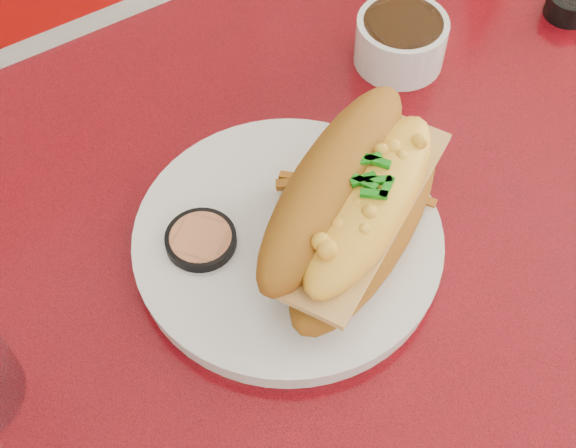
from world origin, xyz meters
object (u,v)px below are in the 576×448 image
sauce_cup_left (202,245)px  sauce_cup_right (570,4)px  diner_table (440,254)px  booth_bench_far (158,53)px  gravy_ramekin (401,40)px  mac_hoagie (356,203)px  dinner_plate (288,241)px  fork (346,212)px

sauce_cup_left → sauce_cup_right: bearing=6.9°
diner_table → booth_bench_far: size_ratio=1.03×
gravy_ramekin → booth_bench_far: bearing=93.3°
diner_table → sauce_cup_left: bearing=169.5°
mac_hoagie → sauce_cup_left: bearing=123.3°
mac_hoagie → sauce_cup_right: size_ratio=4.08×
mac_hoagie → sauce_cup_right: bearing=-11.1°
gravy_ramekin → sauce_cup_left: gravy_ramekin is taller
gravy_ramekin → dinner_plate: bearing=-148.8°
dinner_plate → gravy_ramekin: bearing=31.2°
diner_table → sauce_cup_left: size_ratio=15.24×
booth_bench_far → mac_hoagie: same height
sauce_cup_right → sauce_cup_left: bearing=-173.1°
dinner_plate → gravy_ramekin: 0.28m
mac_hoagie → booth_bench_far: bearing=50.8°
dinner_plate → fork: same height
diner_table → mac_hoagie: mac_hoagie is taller
booth_bench_far → gravy_ramekin: bearing=-86.7°
booth_bench_far → gravy_ramekin: 0.83m
mac_hoagie → fork: 0.05m
diner_table → sauce_cup_right: sauce_cup_right is taller
diner_table → dinner_plate: dinner_plate is taller
gravy_ramekin → sauce_cup_right: gravy_ramekin is taller
diner_table → booth_bench_far: 0.87m
booth_bench_far → dinner_plate: booth_bench_far is taller
sauce_cup_left → sauce_cup_right: size_ratio=1.18×
gravy_ramekin → sauce_cup_right: 0.22m
diner_table → gravy_ramekin: 0.25m
fork → sauce_cup_right: size_ratio=1.94×
booth_bench_far → fork: 0.96m
gravy_ramekin → sauce_cup_left: size_ratio=1.63×
diner_table → mac_hoagie: size_ratio=4.42×
gravy_ramekin → sauce_cup_right: size_ratio=1.92×
booth_bench_far → sauce_cup_left: size_ratio=14.87×
booth_bench_far → dinner_plate: (-0.20, -0.80, 0.49)m
fork → sauce_cup_right: 0.41m
diner_table → gravy_ramekin: bearing=76.9°
fork → gravy_ramekin: gravy_ramekin is taller
sauce_cup_right → fork: bearing=-165.0°
booth_bench_far → gravy_ramekin: booth_bench_far is taller
dinner_plate → sauce_cup_left: size_ratio=4.55×
dinner_plate → sauce_cup_left: bearing=153.6°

